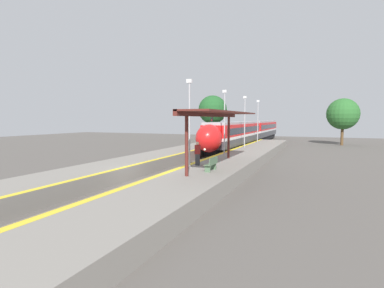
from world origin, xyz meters
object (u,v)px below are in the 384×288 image
object	(u,v)px
train	(250,132)
railway_signal	(212,130)
person_waiting	(198,153)
lamppost_farthest	(258,118)
platform_bench	(212,164)
lamppost_near	(189,118)
lamppost_far	(245,118)
lamppost_mid	(224,118)

from	to	relation	value
train	railway_signal	bearing A→B (deg)	-101.44
person_waiting	lamppost_farthest	world-z (taller)	lamppost_farthest
railway_signal	person_waiting	bearing A→B (deg)	-73.96
platform_bench	railway_signal	distance (m)	19.81
train	railway_signal	size ratio (longest dim) A/B	9.07
lamppost_near	person_waiting	bearing A→B (deg)	80.35
person_waiting	railway_signal	xyz separation A→B (m)	(-4.84, 16.84, 0.97)
platform_bench	railway_signal	size ratio (longest dim) A/B	0.32
lamppost_far	lamppost_mid	bearing A→B (deg)	-90.00
person_waiting	lamppost_far	bearing A→B (deg)	90.66
platform_bench	lamppost_farthest	bearing A→B (deg)	94.31
platform_bench	lamppost_near	world-z (taller)	lamppost_near
railway_signal	lamppost_near	distance (m)	18.53
lamppost_far	lamppost_farthest	world-z (taller)	same
railway_signal	platform_bench	bearing A→B (deg)	-70.67
train	lamppost_farthest	world-z (taller)	lamppost_farthest
lamppost_near	lamppost_mid	bearing A→B (deg)	90.00
railway_signal	lamppost_mid	bearing A→B (deg)	-64.58
lamppost_mid	lamppost_far	bearing A→B (deg)	90.00
lamppost_mid	lamppost_far	size ratio (longest dim) A/B	1.00
platform_bench	railway_signal	bearing A→B (deg)	109.33
lamppost_near	train	bearing A→B (deg)	94.40
railway_signal	lamppost_far	bearing A→B (deg)	-20.76
train	lamppost_near	world-z (taller)	lamppost_near
platform_bench	lamppost_farthest	xyz separation A→B (m)	(-1.88, 24.92, 2.89)
railway_signal	lamppost_farthest	xyz separation A→B (m)	(4.66, 6.28, 1.52)
platform_bench	lamppost_far	size ratio (longest dim) A/B	0.25
lamppost_near	lamppost_farthest	bearing A→B (deg)	90.00
train	lamppost_far	size ratio (longest dim) A/B	7.11
lamppost_mid	lamppost_farthest	world-z (taller)	same
lamppost_far	lamppost_near	bearing A→B (deg)	-90.00
train	lamppost_mid	size ratio (longest dim) A/B	7.11
lamppost_near	lamppost_farthest	size ratio (longest dim) A/B	1.00
railway_signal	lamppost_farthest	size ratio (longest dim) A/B	0.78
platform_bench	train	bearing A→B (deg)	97.78
person_waiting	train	bearing A→B (deg)	94.90
lamppost_near	lamppost_farthest	xyz separation A→B (m)	(0.00, 24.15, 0.00)
train	lamppost_far	distance (m)	13.90
person_waiting	railway_signal	size ratio (longest dim) A/B	0.36
railway_signal	train	bearing A→B (deg)	78.56
railway_signal	lamppost_far	size ratio (longest dim) A/B	0.78
platform_bench	lamppost_farthest	distance (m)	25.16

